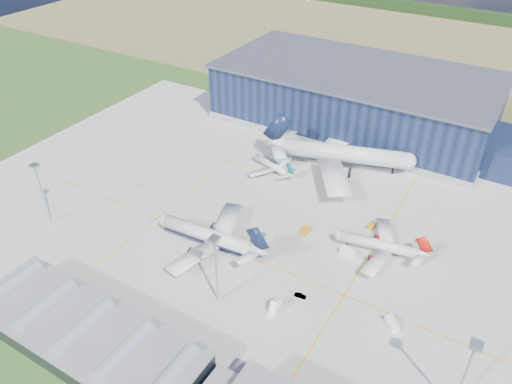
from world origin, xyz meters
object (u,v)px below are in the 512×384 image
object	(u,v)px
light_mast_center	(216,259)
airstair	(276,306)
light_mast_west	(40,184)
gse_tug_a	(305,230)
airliner_navy	(207,229)
airliner_red	(379,240)
gse_van_b	(392,324)
car_b	(300,296)
airliner_regional	(271,162)
hangar	(361,101)
gse_van_a	(348,253)
airliner_widebody	(345,146)
gse_cart_a	(379,264)
light_mast_east	(468,367)
gse_tug_c	(371,227)

from	to	relation	value
light_mast_center	airstair	distance (m)	21.79
light_mast_west	gse_tug_a	bearing A→B (deg)	27.33
airliner_navy	airstair	world-z (taller)	airliner_navy
airliner_red	gse_van_b	size ratio (longest dim) A/B	6.63
gse_tug_a	car_b	distance (m)	29.58
light_mast_west	gse_tug_a	distance (m)	88.62
airliner_regional	gse_van_b	xyz separation A→B (m)	(66.74, -52.18, -2.78)
light_mast_west	hangar	bearing A→B (deg)	63.29
airliner_red	gse_van_b	distance (m)	30.29
airliner_navy	gse_van_b	xyz separation A→B (m)	(61.59, -1.87, -5.61)
gse_van_a	hangar	bearing A→B (deg)	37.70
gse_tug_a	airstair	distance (m)	35.89
gse_tug_a	airstair	size ratio (longest dim) A/B	0.86
light_mast_center	airliner_regional	distance (m)	72.54
airliner_navy	airliner_regional	xyz separation A→B (m)	(-5.15, 50.31, -2.83)
airliner_widebody	airliner_regional	world-z (taller)	airliner_widebody
light_mast_west	gse_cart_a	world-z (taller)	light_mast_west
light_mast_east	airliner_red	distance (m)	55.35
hangar	light_mast_west	size ratio (longest dim) A/B	6.30
light_mast_east	airliner_widebody	xyz separation A→B (m)	(-62.92, 85.00, -5.29)
airliner_red	light_mast_west	bearing A→B (deg)	12.85
gse_van_a	gse_cart_a	world-z (taller)	gse_van_a
airliner_regional	car_b	distance (m)	68.91
gse_tug_a	car_b	xyz separation A→B (m)	(11.87, -27.10, -0.23)
gse_tug_a	airliner_regional	bearing A→B (deg)	140.17
hangar	light_mast_east	xyz separation A→B (m)	(72.19, -124.80, 3.82)
hangar	airliner_widebody	size ratio (longest dim) A/B	2.33
airliner_widebody	car_b	distance (m)	74.67
airliner_regional	gse_tug_a	bearing A→B (deg)	153.44
light_mast_west	light_mast_center	distance (m)	70.00
car_b	gse_tug_a	bearing A→B (deg)	16.73
airliner_navy	gse_cart_a	xyz separation A→B (m)	(50.60, 19.04, -6.01)
light_mast_east	gse_van_a	xyz separation A→B (m)	(-40.82, 36.72, -14.31)
airstair	light_mast_center	bearing A→B (deg)	-165.82
hangar	airstair	size ratio (longest dim) A/B	32.83
light_mast_east	gse_van_b	world-z (taller)	light_mast_east
airstair	car_b	distance (m)	8.70
light_mast_center	airliner_red	world-z (taller)	light_mast_center
light_mast_center	airstair	xyz separation A→B (m)	(15.86, 5.19, -14.02)
gse_van_a	car_b	distance (m)	24.15
airstair	hangar	bearing A→B (deg)	96.97
airstair	gse_van_a	bearing A→B (deg)	71.28
gse_cart_a	gse_tug_c	world-z (taller)	gse_cart_a
hangar	airliner_navy	world-z (taller)	hangar
gse_van_a	airstair	size ratio (longest dim) A/B	1.17
airliner_red	light_mast_east	bearing A→B (deg)	118.01
light_mast_center	airliner_regional	xyz separation A→B (m)	(-21.49, 68.31, -11.59)
car_b	airliner_widebody	bearing A→B (deg)	6.70
airliner_red	airstair	size ratio (longest dim) A/B	6.99
light_mast_west	airliner_red	size ratio (longest dim) A/B	0.74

